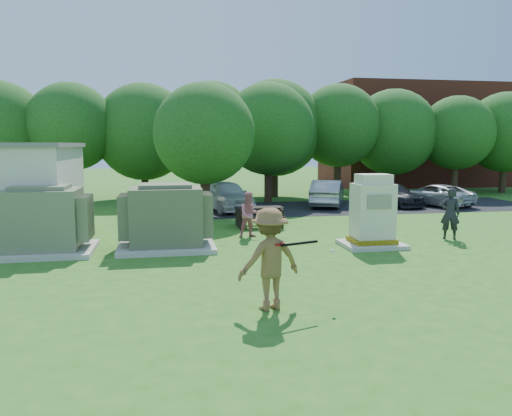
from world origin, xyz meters
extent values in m
plane|color=#2D6619|center=(0.00, 0.00, 0.00)|extent=(120.00, 120.00, 0.00)
cube|color=maroon|center=(18.00, 27.00, 4.00)|extent=(15.00, 8.00, 8.00)
cube|color=#232326|center=(7.00, 13.50, 0.01)|extent=(20.00, 6.00, 0.01)
cube|color=beige|center=(-6.50, 4.50, 0.07)|extent=(3.00, 2.40, 0.15)
cube|color=#6A7452|center=(-6.50, 4.50, 1.05)|extent=(2.20, 1.80, 1.80)
cube|color=#6A7452|center=(-6.50, 4.50, 2.01)|extent=(1.60, 1.30, 0.12)
cube|color=#6A7452|center=(-5.23, 4.50, 1.07)|extent=(0.32, 1.50, 1.35)
cube|color=beige|center=(-2.80, 4.50, 0.07)|extent=(3.00, 2.40, 0.15)
cube|color=#575E42|center=(-2.80, 4.50, 1.05)|extent=(2.20, 1.80, 1.80)
cube|color=#575E42|center=(-2.80, 4.50, 2.01)|extent=(1.60, 1.30, 0.12)
cube|color=#575E42|center=(-4.07, 4.50, 1.07)|extent=(0.32, 1.50, 1.35)
cube|color=#575E42|center=(-1.53, 4.50, 1.07)|extent=(0.32, 1.50, 1.35)
cube|color=beige|center=(3.75, 3.63, 0.07)|extent=(1.93, 1.58, 0.13)
cube|color=yellow|center=(3.75, 3.63, 0.21)|extent=(1.36, 1.10, 0.16)
cube|color=beige|center=(3.75, 3.63, 1.17)|extent=(1.23, 0.96, 1.75)
cube|color=beige|center=(3.75, 3.63, 2.20)|extent=(1.01, 0.79, 0.31)
cube|color=gray|center=(3.75, 3.12, 1.52)|extent=(0.79, 0.04, 0.44)
cube|color=black|center=(0.88, 8.12, 0.77)|extent=(1.88, 0.73, 0.06)
cube|color=black|center=(0.88, 8.69, 0.46)|extent=(1.88, 0.26, 0.05)
cube|color=black|center=(0.88, 7.54, 0.46)|extent=(1.88, 0.26, 0.05)
cube|color=black|center=(0.06, 8.12, 0.39)|extent=(0.08, 1.41, 0.77)
cube|color=black|center=(1.69, 8.12, 0.39)|extent=(0.08, 1.41, 0.77)
imported|color=brown|center=(-0.80, -1.85, 1.03)|extent=(1.48, 1.09, 2.05)
imported|color=black|center=(6.94, 4.33, 0.90)|extent=(0.78, 0.67, 1.80)
imported|color=#C46776|center=(0.13, 5.95, 0.81)|extent=(0.84, 0.68, 1.63)
imported|color=silver|center=(0.19, 13.35, 0.76)|extent=(2.69, 4.72, 1.51)
imported|color=#A5A4A9|center=(5.74, 14.08, 0.71)|extent=(3.10, 4.56, 1.42)
imported|color=black|center=(9.24, 13.67, 0.60)|extent=(2.64, 4.42, 1.20)
imported|color=silver|center=(11.52, 13.24, 0.58)|extent=(3.40, 4.61, 1.16)
cylinder|color=black|center=(-0.21, -1.95, 1.35)|extent=(0.82, 0.33, 0.06)
cylinder|color=maroon|center=(-0.64, -2.02, 1.35)|extent=(0.23, 0.13, 0.06)
sphere|color=white|center=(0.56, -1.70, 1.10)|extent=(0.09, 0.09, 0.09)
cylinder|color=#47301E|center=(-12.00, 19.40, 1.20)|extent=(0.44, 0.44, 2.40)
cylinder|color=#47301E|center=(-8.00, 18.80, 1.40)|extent=(0.44, 0.44, 2.80)
sphere|color=#235B1C|center=(-8.00, 18.80, 4.30)|extent=(5.00, 5.00, 5.00)
cylinder|color=#47301E|center=(-4.00, 19.60, 1.15)|extent=(0.44, 0.44, 2.30)
sphere|color=#235B1C|center=(-4.00, 19.60, 4.04)|extent=(5.80, 5.80, 5.80)
cylinder|color=#47301E|center=(0.00, 18.70, 1.35)|extent=(0.44, 0.44, 2.70)
sphere|color=#235B1C|center=(0.00, 18.70, 4.32)|extent=(5.40, 5.40, 5.40)
cylinder|color=#47301E|center=(4.00, 19.30, 1.25)|extent=(0.44, 0.44, 2.50)
sphere|color=#235B1C|center=(4.00, 19.30, 4.30)|extent=(6.00, 6.00, 6.00)
cylinder|color=#47301E|center=(8.00, 18.90, 1.45)|extent=(0.44, 0.44, 2.90)
sphere|color=#235B1C|center=(8.00, 18.90, 4.46)|extent=(5.20, 5.20, 5.20)
cylinder|color=#47301E|center=(12.00, 19.50, 1.20)|extent=(0.44, 0.44, 2.40)
sphere|color=#235B1C|center=(12.00, 19.50, 4.08)|extent=(5.60, 5.60, 5.60)
cylinder|color=#47301E|center=(16.00, 18.60, 1.30)|extent=(0.44, 0.44, 2.60)
sphere|color=#235B1C|center=(16.00, 18.60, 4.04)|extent=(4.80, 4.80, 4.80)
cylinder|color=#47301E|center=(20.00, 19.20, 1.25)|extent=(0.44, 0.44, 2.50)
sphere|color=#235B1C|center=(20.00, 19.20, 4.12)|extent=(5.40, 5.40, 5.40)
cylinder|color=#47301E|center=(-1.00, 11.50, 1.20)|extent=(0.44, 0.44, 2.40)
sphere|color=#235B1C|center=(-1.00, 11.50, 3.78)|extent=(4.60, 4.60, 4.60)
cylinder|color=#47301E|center=(3.00, 16.50, 1.30)|extent=(0.44, 0.44, 2.60)
sphere|color=#235B1C|center=(3.00, 16.50, 4.16)|extent=(5.20, 5.20, 5.20)
camera|label=1|loc=(-2.82, -11.34, 3.29)|focal=35.00mm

